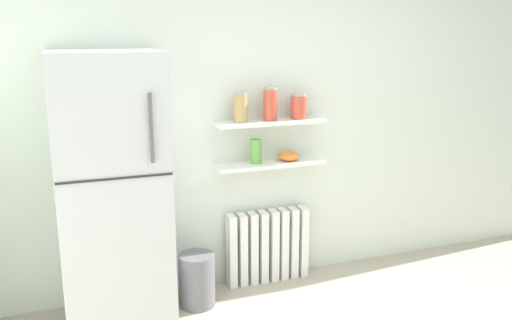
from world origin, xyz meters
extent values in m
cube|color=silver|center=(0.00, 2.05, 1.30)|extent=(7.04, 0.10, 2.60)
cube|color=#B7BABF|center=(-1.19, 1.67, 0.89)|extent=(0.66, 0.65, 1.78)
cube|color=#262628|center=(-1.19, 1.34, 1.08)|extent=(0.65, 0.01, 0.01)
cylinder|color=#4C4C51|center=(-0.98, 1.33, 1.36)|extent=(0.02, 0.02, 0.40)
cube|color=white|center=(-0.34, 1.92, 0.28)|extent=(0.06, 0.12, 0.56)
cube|color=white|center=(-0.25, 1.92, 0.28)|extent=(0.06, 0.12, 0.56)
cube|color=white|center=(-0.17, 1.92, 0.28)|extent=(0.06, 0.12, 0.56)
cube|color=white|center=(-0.09, 1.92, 0.28)|extent=(0.06, 0.12, 0.56)
cube|color=white|center=(0.00, 1.92, 0.28)|extent=(0.06, 0.12, 0.56)
cube|color=white|center=(0.08, 1.92, 0.28)|extent=(0.06, 0.12, 0.56)
cube|color=white|center=(0.16, 1.92, 0.28)|extent=(0.06, 0.12, 0.56)
cube|color=white|center=(0.25, 1.92, 0.28)|extent=(0.06, 0.12, 0.56)
cube|color=white|center=(-0.04, 1.89, 0.94)|extent=(0.81, 0.22, 0.02)
cube|color=white|center=(-0.04, 1.89, 1.25)|extent=(0.81, 0.22, 0.02)
cylinder|color=tan|center=(-0.27, 1.89, 1.36)|extent=(0.10, 0.10, 0.19)
cylinder|color=gray|center=(-0.27, 1.89, 1.46)|extent=(0.09, 0.09, 0.02)
cylinder|color=#C64C38|center=(-0.04, 1.89, 1.37)|extent=(0.10, 0.10, 0.22)
cylinder|color=gray|center=(-0.04, 1.89, 1.49)|extent=(0.09, 0.09, 0.02)
cylinder|color=#C64C38|center=(0.18, 1.89, 1.34)|extent=(0.12, 0.12, 0.17)
cylinder|color=gray|center=(0.18, 1.89, 1.44)|extent=(0.11, 0.11, 0.02)
cylinder|color=#66A84C|center=(-0.15, 1.89, 1.04)|extent=(0.08, 0.08, 0.18)
ellipsoid|color=orange|center=(0.11, 1.89, 0.99)|extent=(0.16, 0.16, 0.07)
cylinder|color=slate|center=(-0.65, 1.72, 0.19)|extent=(0.25, 0.25, 0.38)
camera|label=1|loc=(-1.44, -1.68, 1.90)|focal=37.73mm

